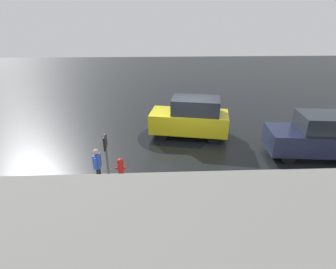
{
  "coord_description": "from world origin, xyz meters",
  "views": [
    {
      "loc": [
        1.42,
        11.51,
        5.76
      ],
      "look_at": [
        0.94,
        0.85,
        0.9
      ],
      "focal_mm": 28.0,
      "sensor_mm": 36.0,
      "label": 1
    }
  ],
  "objects_px": {
    "parked_sedan": "(321,136)",
    "pedestrian": "(97,162)",
    "moving_hatchback": "(191,117)",
    "sign_post": "(107,158)",
    "fire_hydrant": "(121,168)"
  },
  "relations": [
    {
      "from": "fire_hydrant",
      "to": "sign_post",
      "type": "distance_m",
      "value": 1.77
    },
    {
      "from": "parked_sedan",
      "to": "sign_post",
      "type": "distance_m",
      "value": 9.15
    },
    {
      "from": "moving_hatchback",
      "to": "sign_post",
      "type": "bearing_deg",
      "value": 56.02
    },
    {
      "from": "fire_hydrant",
      "to": "pedestrian",
      "type": "xyz_separation_m",
      "value": [
        0.87,
        -0.02,
        0.28
      ]
    },
    {
      "from": "sign_post",
      "to": "moving_hatchback",
      "type": "bearing_deg",
      "value": -123.98
    },
    {
      "from": "fire_hydrant",
      "to": "pedestrian",
      "type": "bearing_deg",
      "value": -1.04
    },
    {
      "from": "pedestrian",
      "to": "sign_post",
      "type": "distance_m",
      "value": 1.73
    },
    {
      "from": "parked_sedan",
      "to": "pedestrian",
      "type": "relative_size",
      "value": 3.66
    },
    {
      "from": "fire_hydrant",
      "to": "sign_post",
      "type": "xyz_separation_m",
      "value": [
        0.2,
        1.3,
        1.18
      ]
    },
    {
      "from": "pedestrian",
      "to": "sign_post",
      "type": "relative_size",
      "value": 0.51
    },
    {
      "from": "fire_hydrant",
      "to": "sign_post",
      "type": "bearing_deg",
      "value": 81.21
    },
    {
      "from": "pedestrian",
      "to": "moving_hatchback",
      "type": "bearing_deg",
      "value": -137.71
    },
    {
      "from": "moving_hatchback",
      "to": "fire_hydrant",
      "type": "height_order",
      "value": "moving_hatchback"
    },
    {
      "from": "pedestrian",
      "to": "sign_post",
      "type": "xyz_separation_m",
      "value": [
        -0.67,
        1.32,
        0.9
      ]
    },
    {
      "from": "fire_hydrant",
      "to": "moving_hatchback",
      "type": "bearing_deg",
      "value": -130.62
    }
  ]
}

